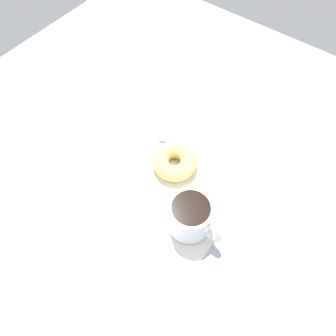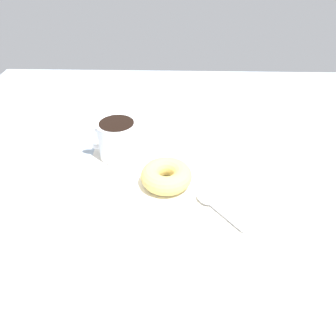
{
  "view_description": "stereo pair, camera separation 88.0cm",
  "coord_description": "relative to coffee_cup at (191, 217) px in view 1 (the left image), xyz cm",
  "views": [
    {
      "loc": [
        24.27,
        -30.36,
        62.41
      ],
      "look_at": [
        1.65,
        -0.33,
        2.3
      ],
      "focal_mm": 35.0,
      "sensor_mm": 36.0,
      "label": 1
    },
    {
      "loc": [
        0.18,
        51.61,
        41.27
      ],
      "look_at": [
        1.65,
        -0.33,
        2.3
      ],
      "focal_mm": 35.0,
      "sensor_mm": 36.0,
      "label": 2
    }
  ],
  "objects": [
    {
      "name": "coffee_cup",
      "position": [
        0.0,
        0.0,
        0.0
      ],
      "size": [
        11.58,
        8.46,
        8.01
      ],
      "color": "white",
      "rests_on": "napkin"
    },
    {
      "name": "ground_plane",
      "position": [
        -12.52,
        7.57,
        -5.44
      ],
      "size": [
        120.0,
        120.0,
        2.0
      ],
      "primitive_type": "cube",
      "color": "#99A8B7"
    },
    {
      "name": "donut",
      "position": [
        -10.79,
        9.56,
        -2.3
      ],
      "size": [
        9.96,
        9.96,
        3.69
      ],
      "primitive_type": "torus",
      "color": "#E5C66B",
      "rests_on": "napkin"
    },
    {
      "name": "napkin",
      "position": [
        -10.87,
        7.23,
        -4.29
      ],
      "size": [
        33.7,
        33.7,
        0.3
      ],
      "primitive_type": "cube",
      "rotation": [
        0.0,
        0.0,
        0.01
      ],
      "color": "white",
      "rests_on": "ground_plane"
    },
    {
      "name": "spoon",
      "position": [
        -18.9,
        15.53,
        -3.74
      ],
      "size": [
        8.2,
        9.97,
        0.9
      ],
      "color": "silver",
      "rests_on": "napkin"
    }
  ]
}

